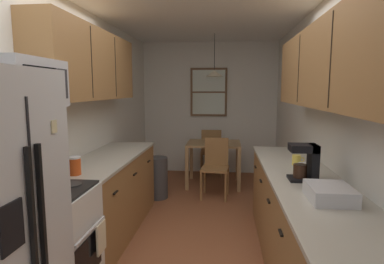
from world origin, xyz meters
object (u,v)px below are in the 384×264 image
stove_range (47,248)px  coffee_maker (307,162)px  trash_bin (157,178)px  mug_by_coffeemaker (297,160)px  storage_canister (75,166)px  table_serving_bowl (211,140)px  mug_spare (303,168)px  microwave_over_range (21,83)px  dining_table (214,150)px  dining_chair_near (216,164)px  dish_rack (330,193)px  dining_chair_far (211,150)px

stove_range → coffee_maker: size_ratio=3.65×
trash_bin → mug_by_coffeemaker: 2.33m
storage_canister → table_serving_bowl: size_ratio=0.86×
trash_bin → mug_spare: bearing=-45.2°
trash_bin → mug_spare: size_ratio=5.08×
microwave_over_range → dining_table: (1.23, 3.26, -1.07)m
dining_chair_near → storage_canister: storage_canister is taller
coffee_maker → table_serving_bowl: (-0.91, 2.79, -0.28)m
storage_canister → table_serving_bowl: storage_canister is taller
microwave_over_range → dining_chair_near: size_ratio=0.70×
microwave_over_range → trash_bin: (0.41, 2.51, -1.37)m
dish_rack → storage_canister: bearing=167.7°
microwave_over_range → dining_chair_near: 3.20m
microwave_over_range → mug_spare: (2.13, 0.78, -0.74)m
microwave_over_range → trash_bin: microwave_over_range is taller
mug_by_coffeemaker → trash_bin: bearing=140.1°
dining_chair_far → table_serving_bowl: bearing=-88.0°
coffee_maker → mug_by_coffeemaker: coffee_maker is taller
dining_table → dining_chair_near: size_ratio=1.00×
dining_chair_near → dining_chair_far: 1.15m
dish_rack → dining_chair_far: bearing=104.4°
dining_table → trash_bin: (-0.82, -0.75, -0.30)m
table_serving_bowl → storage_canister: bearing=-110.8°
dining_chair_far → table_serving_bowl: 0.58m
mug_by_coffeemaker → mug_spare: 0.29m
dining_table → dining_chair_far: (-0.07, 0.57, -0.12)m
mug_spare → mug_by_coffeemaker: bearing=89.6°
trash_bin → mug_spare: (1.72, -1.73, 0.63)m
dining_chair_near → dining_chair_far: (-0.12, 1.15, 0.00)m
dining_chair_far → storage_canister: size_ratio=5.52×
coffee_maker → table_serving_bowl: coffee_maker is taller
mug_by_coffeemaker → table_serving_bowl: bearing=112.8°
dining_chair_far → storage_canister: 3.53m
dining_chair_far → coffee_maker: (0.92, -3.30, 0.56)m
mug_by_coffeemaker → dining_chair_far: bearing=109.2°
dining_chair_far → coffee_maker: coffee_maker is taller
storage_canister → coffee_maker: size_ratio=0.54×
trash_bin → storage_canister: bearing=-98.5°
dining_chair_far → mug_spare: size_ratio=7.27×
storage_canister → coffee_maker: 1.98m
mug_by_coffeemaker → stove_range: bearing=-152.1°
dining_chair_far → coffee_maker: size_ratio=2.98×
trash_bin → dining_chair_near: bearing=11.5°
trash_bin → table_serving_bowl: table_serving_bowl is taller
stove_range → dining_table: (1.12, 3.26, 0.15)m
dining_chair_near → mug_spare: size_ratio=7.27×
microwave_over_range → mug_spare: 2.38m
stove_range → storage_canister: (-0.01, 0.50, 0.51)m
dining_chair_far → mug_by_coffeemaker: (0.96, -2.76, 0.45)m
mug_by_coffeemaker → dish_rack: (0.00, -1.01, -0.00)m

